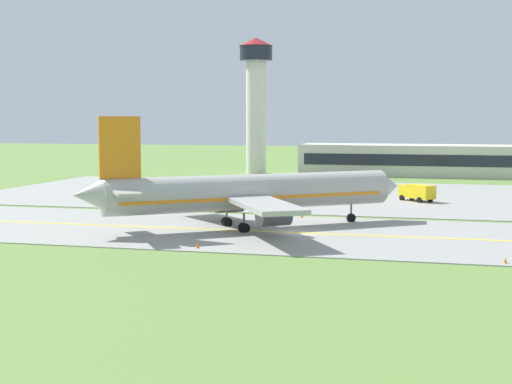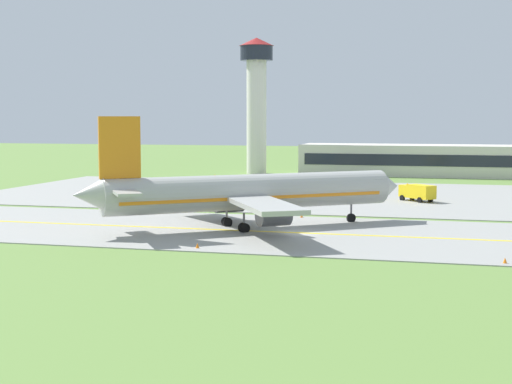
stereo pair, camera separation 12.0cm
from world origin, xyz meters
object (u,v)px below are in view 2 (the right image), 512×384
at_px(service_truck_pushback, 218,182).
at_px(service_truck_fuel, 137,189).
at_px(airplane_lead, 247,193).
at_px(service_truck_catering, 417,192).
at_px(control_tower, 256,93).
at_px(service_truck_baggage, 217,191).

bearing_deg(service_truck_pushback, service_truck_fuel, -121.92).
height_order(airplane_lead, service_truck_catering, airplane_lead).
bearing_deg(control_tower, service_truck_fuel, -96.18).
height_order(airplane_lead, service_truck_fuel, airplane_lead).
bearing_deg(service_truck_pushback, control_tower, 94.89).
bearing_deg(airplane_lead, service_truck_baggage, 113.65).
bearing_deg(airplane_lead, service_truck_pushback, 111.59).
relative_size(service_truck_fuel, service_truck_pushback, 1.00).
distance_m(service_truck_baggage, control_tower, 56.06).
relative_size(service_truck_baggage, service_truck_fuel, 0.93).
bearing_deg(service_truck_baggage, control_tower, 98.28).
relative_size(service_truck_catering, control_tower, 0.19).
relative_size(airplane_lead, service_truck_fuel, 5.03).
bearing_deg(service_truck_catering, service_truck_pushback, 161.03).
distance_m(service_truck_catering, service_truck_pushback, 36.98).
distance_m(service_truck_baggage, service_truck_fuel, 13.44).
bearing_deg(service_truck_pushback, service_truck_baggage, -73.05).
distance_m(service_truck_pushback, control_tower, 42.04).
xyz_separation_m(service_truck_baggage, service_truck_pushback, (-4.42, 14.52, 0.00)).
distance_m(service_truck_fuel, service_truck_catering, 44.05).
height_order(airplane_lead, service_truck_pushback, airplane_lead).
bearing_deg(service_truck_fuel, service_truck_catering, 3.19).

